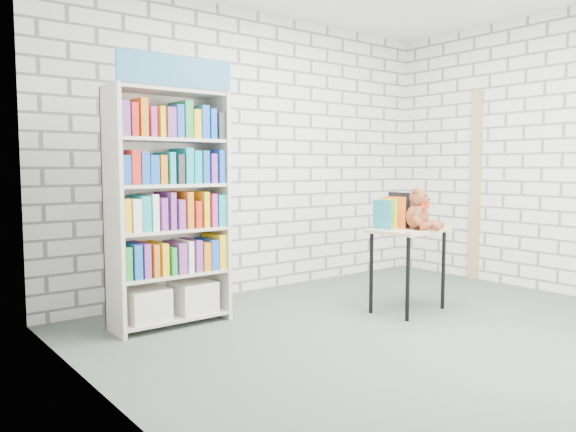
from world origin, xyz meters
TOP-DOWN VIEW (x-y plane):
  - ground at (0.00, 0.00)m, footprint 4.50×4.50m
  - room_shell at (0.00, 0.00)m, footprint 4.52×4.02m
  - bookshelf at (-1.32, 1.36)m, footprint 0.93×0.36m
  - display_table at (0.52, 0.47)m, footprint 0.73×0.55m
  - table_books at (0.50, 0.58)m, footprint 0.50×0.27m
  - teddy_bear at (0.54, 0.36)m, footprint 0.35×0.33m
  - door_trim at (2.23, 0.95)m, footprint 0.05×0.12m

SIDE VIEW (x-z plane):
  - ground at x=0.00m, z-range 0.00..0.00m
  - display_table at x=0.52m, z-range 0.26..0.99m
  - table_books at x=0.50m, z-range 0.73..1.01m
  - teddy_bear at x=0.54m, z-range 0.70..1.06m
  - bookshelf at x=-1.32m, z-range -0.09..2.00m
  - door_trim at x=2.23m, z-range 0.00..2.10m
  - room_shell at x=0.00m, z-range 0.38..3.19m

